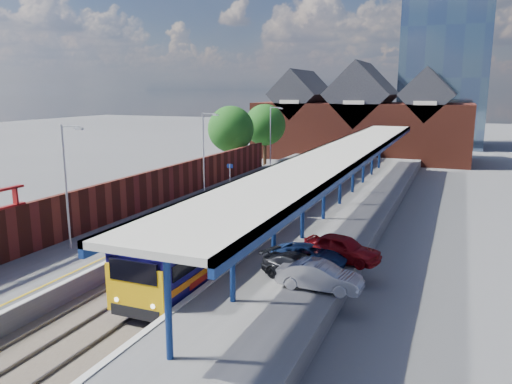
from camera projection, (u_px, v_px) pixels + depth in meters
ground at (304, 194)px, 47.75m from camera, size 240.00×240.00×0.00m
ballast_bed at (267, 219)px, 38.68m from camera, size 6.00×76.00×0.06m
rails at (267, 217)px, 38.66m from camera, size 4.51×76.00×0.14m
left_platform at (204, 206)px, 40.63m from camera, size 5.00×76.00×1.00m
right_platform at (343, 220)px, 36.36m from camera, size 6.00×76.00×1.00m
coping_left at (230, 203)px, 39.65m from camera, size 0.30×76.00×0.05m
coping_right at (306, 210)px, 37.31m from camera, size 0.30×76.00×0.05m
yellow_line at (223, 202)px, 39.88m from camera, size 0.14×76.00×0.01m
train at (330, 168)px, 50.16m from camera, size 2.87×65.90×3.45m
canopy at (345, 152)px, 37.37m from camera, size 4.50×52.00×4.48m
lamp_post_b at (67, 180)px, 27.36m from camera, size 1.48×0.18×7.00m
lamp_post_c at (205, 149)px, 41.86m from camera, size 1.48×0.18×7.00m
lamp_post_d at (272, 133)px, 56.37m from camera, size 1.48×0.18×7.00m
platform_sign at (230, 173)px, 43.63m from camera, size 0.55×0.08×2.50m
brick_wall at (128, 196)px, 35.35m from camera, size 0.35×50.00×3.86m
station_building at (361, 121)px, 72.04m from camera, size 30.00×12.12×13.78m
glass_tower at (448, 28)px, 85.31m from camera, size 14.20×14.20×40.30m
tree_near at (232, 131)px, 55.88m from camera, size 5.20×5.20×8.10m
tree_far at (266, 126)px, 62.76m from camera, size 5.20×5.20×8.10m
parked_car_red at (342, 248)px, 26.09m from camera, size 4.37×2.55×1.40m
parked_car_silver at (320, 276)px, 22.37m from camera, size 3.88×1.49×1.26m
parked_car_dark at (301, 268)px, 23.43m from camera, size 4.42×2.90×1.19m
parked_car_blue at (309, 255)px, 25.47m from camera, size 3.91×1.88×1.07m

